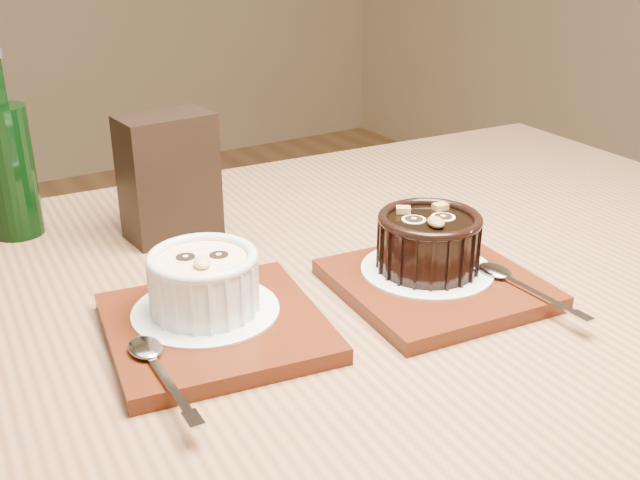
{
  "coord_description": "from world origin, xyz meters",
  "views": [
    {
      "loc": [
        -0.37,
        -0.81,
        1.09
      ],
      "look_at": [
        -0.04,
        -0.28,
        0.81
      ],
      "focal_mm": 42.0,
      "sensor_mm": 36.0,
      "label": 1
    }
  ],
  "objects_px": {
    "table": "(332,367)",
    "ramekin_dark": "(429,239)",
    "green_bottle": "(8,166)",
    "ramekin_white": "(204,279)",
    "condiment_stand": "(169,177)",
    "tray_right": "(436,284)",
    "tray_left": "(216,327)"
  },
  "relations": [
    {
      "from": "tray_left",
      "to": "tray_right",
      "type": "xyz_separation_m",
      "value": [
        0.22,
        -0.04,
        0.0
      ]
    },
    {
      "from": "tray_right",
      "to": "green_bottle",
      "type": "xyz_separation_m",
      "value": [
        -0.31,
        0.37,
        0.07
      ]
    },
    {
      "from": "ramekin_white",
      "to": "tray_right",
      "type": "xyz_separation_m",
      "value": [
        0.22,
        -0.06,
        -0.04
      ]
    },
    {
      "from": "condiment_stand",
      "to": "ramekin_white",
      "type": "bearing_deg",
      "value": -104.6
    },
    {
      "from": "tray_left",
      "to": "ramekin_white",
      "type": "relative_size",
      "value": 1.87
    },
    {
      "from": "condiment_stand",
      "to": "ramekin_dark",
      "type": "bearing_deg",
      "value": -56.89
    },
    {
      "from": "tray_right",
      "to": "condiment_stand",
      "type": "distance_m",
      "value": 0.32
    },
    {
      "from": "table",
      "to": "ramekin_white",
      "type": "height_order",
      "value": "ramekin_white"
    },
    {
      "from": "ramekin_white",
      "to": "condiment_stand",
      "type": "relative_size",
      "value": 0.69
    },
    {
      "from": "tray_left",
      "to": "ramekin_dark",
      "type": "height_order",
      "value": "ramekin_dark"
    },
    {
      "from": "ramekin_white",
      "to": "green_bottle",
      "type": "bearing_deg",
      "value": 130.63
    },
    {
      "from": "tray_left",
      "to": "condiment_stand",
      "type": "relative_size",
      "value": 1.29
    },
    {
      "from": "table",
      "to": "green_bottle",
      "type": "height_order",
      "value": "green_bottle"
    },
    {
      "from": "condiment_stand",
      "to": "table",
      "type": "bearing_deg",
      "value": -69.34
    },
    {
      "from": "ramekin_white",
      "to": "green_bottle",
      "type": "distance_m",
      "value": 0.32
    },
    {
      "from": "table",
      "to": "ramekin_dark",
      "type": "height_order",
      "value": "ramekin_dark"
    },
    {
      "from": "tray_right",
      "to": "condiment_stand",
      "type": "height_order",
      "value": "condiment_stand"
    },
    {
      "from": "table",
      "to": "ramekin_dark",
      "type": "relative_size",
      "value": 12.47
    },
    {
      "from": "tray_left",
      "to": "ramekin_white",
      "type": "bearing_deg",
      "value": 90.63
    },
    {
      "from": "table",
      "to": "ramekin_white",
      "type": "bearing_deg",
      "value": -179.83
    },
    {
      "from": "ramekin_dark",
      "to": "table",
      "type": "bearing_deg",
      "value": 173.81
    },
    {
      "from": "ramekin_white",
      "to": "ramekin_dark",
      "type": "distance_m",
      "value": 0.22
    },
    {
      "from": "ramekin_white",
      "to": "ramekin_dark",
      "type": "height_order",
      "value": "ramekin_dark"
    },
    {
      "from": "condiment_stand",
      "to": "green_bottle",
      "type": "relative_size",
      "value": 0.67
    },
    {
      "from": "green_bottle",
      "to": "table",
      "type": "bearing_deg",
      "value": -53.65
    },
    {
      "from": "ramekin_white",
      "to": "condiment_stand",
      "type": "height_order",
      "value": "condiment_stand"
    },
    {
      "from": "table",
      "to": "ramekin_white",
      "type": "relative_size",
      "value": 13.07
    },
    {
      "from": "ramekin_dark",
      "to": "green_bottle",
      "type": "bearing_deg",
      "value": 151.52
    },
    {
      "from": "tray_left",
      "to": "condiment_stand",
      "type": "bearing_deg",
      "value": 76.57
    },
    {
      "from": "table",
      "to": "tray_right",
      "type": "height_order",
      "value": "tray_right"
    },
    {
      "from": "table",
      "to": "ramekin_dark",
      "type": "xyz_separation_m",
      "value": [
        0.08,
        -0.04,
        0.14
      ]
    },
    {
      "from": "table",
      "to": "ramekin_dark",
      "type": "distance_m",
      "value": 0.17
    }
  ]
}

